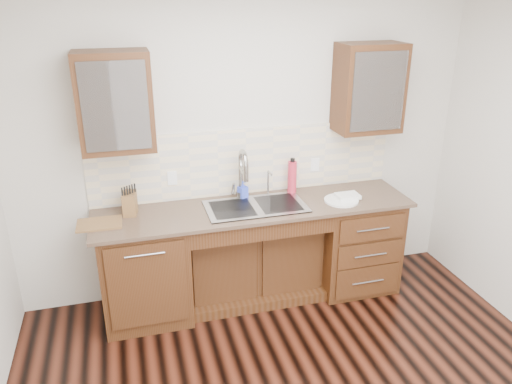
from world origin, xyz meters
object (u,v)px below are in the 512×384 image
object	(u,v)px
water_bottle	(292,177)
cutting_board	(99,224)
soap_bottle	(243,190)
knife_block	(130,203)
plate	(341,200)

from	to	relation	value
water_bottle	cutting_board	distance (m)	1.68
soap_bottle	knife_block	xyz separation A→B (m)	(-0.96, -0.07, 0.01)
water_bottle	cutting_board	size ratio (longest dim) A/B	0.87
water_bottle	knife_block	distance (m)	1.42
plate	knife_block	size ratio (longest dim) A/B	1.61
soap_bottle	plate	world-z (taller)	soap_bottle
water_bottle	cutting_board	bearing A→B (deg)	-172.54
soap_bottle	knife_block	bearing A→B (deg)	160.55
knife_block	cutting_board	size ratio (longest dim) A/B	0.54
plate	soap_bottle	bearing A→B (deg)	159.82
soap_bottle	cutting_board	distance (m)	1.23
plate	water_bottle	bearing A→B (deg)	139.81
water_bottle	knife_block	world-z (taller)	water_bottle
plate	cutting_board	bearing A→B (deg)	177.77
plate	knife_block	world-z (taller)	knife_block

